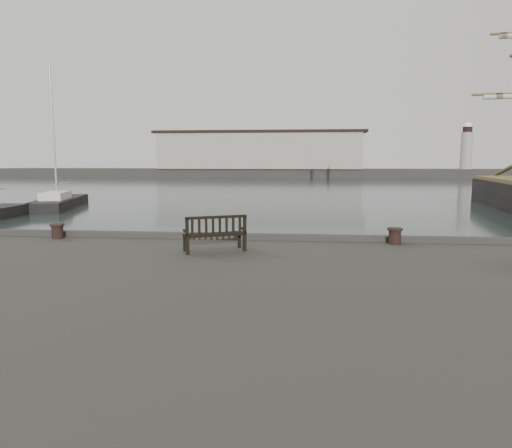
{
  "coord_description": "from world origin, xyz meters",
  "views": [
    {
      "loc": [
        2.01,
        -14.16,
        4.04
      ],
      "look_at": [
        0.63,
        -0.5,
        2.1
      ],
      "focal_mm": 32.0,
      "sensor_mm": 36.0,
      "label": 1
    }
  ],
  "objects": [
    {
      "name": "bollard_left",
      "position": [
        -5.7,
        -0.59,
        1.79
      ],
      "size": [
        0.53,
        0.53,
        0.46
      ],
      "primitive_type": "cylinder",
      "rotation": [
        0.0,
        0.0,
        0.23
      ],
      "color": "black",
      "rests_on": "quay"
    },
    {
      "name": "ground",
      "position": [
        0.0,
        0.0,
        0.0
      ],
      "size": [
        400.0,
        400.0,
        0.0
      ],
      "primitive_type": "plane",
      "color": "black",
      "rests_on": "ground"
    },
    {
      "name": "yacht_d",
      "position": [
        -18.54,
        22.56,
        0.23
      ],
      "size": [
        4.84,
        10.12,
        12.26
      ],
      "rotation": [
        0.0,
        0.0,
        0.24
      ],
      "color": "black",
      "rests_on": "ground"
    },
    {
      "name": "bollard_right",
      "position": [
        4.76,
        -0.5,
        1.8
      ],
      "size": [
        0.46,
        0.46,
        0.48
      ],
      "primitive_type": "cylinder",
      "rotation": [
        0.0,
        0.0,
        -0.01
      ],
      "color": "black",
      "rests_on": "quay"
    },
    {
      "name": "bench",
      "position": [
        -0.34,
        -2.11,
        1.87
      ],
      "size": [
        1.77,
        1.22,
        0.97
      ],
      "rotation": [
        0.0,
        0.0,
        0.43
      ],
      "color": "black",
      "rests_on": "quay"
    },
    {
      "name": "breakwater",
      "position": [
        -4.56,
        92.0,
        4.3
      ],
      "size": [
        140.0,
        9.5,
        12.2
      ],
      "color": "#383530",
      "rests_on": "ground"
    }
  ]
}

